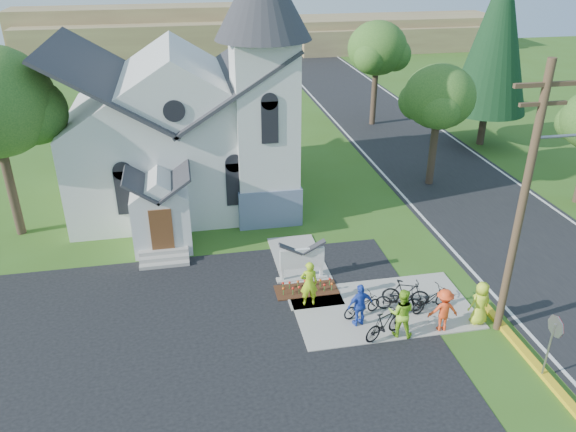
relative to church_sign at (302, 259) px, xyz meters
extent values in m
plane|color=#375C1A|center=(1.20, -3.20, -1.03)|extent=(120.00, 120.00, 0.00)
cube|color=black|center=(-5.80, -5.20, -1.02)|extent=(20.00, 16.00, 0.02)
cube|color=black|center=(11.20, 11.80, -1.02)|extent=(8.00, 90.00, 0.02)
cube|color=#A6A196|center=(2.70, -2.70, -1.00)|extent=(7.00, 4.00, 0.05)
cube|color=silver|center=(-4.80, 9.80, 1.47)|extent=(11.00, 9.00, 5.00)
cube|color=slate|center=(-0.50, 6.50, -0.03)|extent=(3.20, 3.20, 2.00)
cube|color=silver|center=(-0.50, 6.50, 3.47)|extent=(3.00, 3.00, 9.00)
cube|color=silver|center=(-5.80, 4.10, 0.37)|extent=(2.60, 2.40, 2.80)
cube|color=brown|center=(-5.80, 2.87, 0.47)|extent=(1.00, 0.10, 2.00)
cube|color=#A6A196|center=(0.00, 0.00, -0.98)|extent=(2.20, 0.40, 0.10)
cube|color=white|center=(-0.85, 0.00, -0.48)|extent=(0.12, 0.12, 1.00)
cube|color=white|center=(0.85, 0.00, -0.48)|extent=(0.12, 0.12, 1.00)
cube|color=white|center=(0.00, 0.00, 0.02)|extent=(1.90, 0.14, 0.90)
cube|color=#381A0F|center=(0.00, -0.90, -0.99)|extent=(2.60, 1.10, 0.07)
cylinder|color=#443022|center=(6.50, -4.70, 3.97)|extent=(0.28, 0.28, 10.00)
cube|color=#443022|center=(6.50, -4.70, 8.17)|extent=(2.20, 0.14, 0.14)
cube|color=#443022|center=(6.50, -4.70, 7.57)|extent=(1.60, 0.12, 0.12)
cylinder|color=gray|center=(7.60, -4.70, 6.47)|extent=(2.20, 0.10, 0.10)
cylinder|color=gray|center=(6.60, -7.40, 0.07)|extent=(0.07, 0.07, 2.20)
cylinder|color=#B21414|center=(6.65, -7.40, 1.07)|extent=(0.04, 0.76, 0.76)
cylinder|color=#3C2A20|center=(-12.80, 6.80, 1.45)|extent=(0.44, 0.44, 4.95)
cylinder|color=#3C2A20|center=(9.70, 8.80, 1.00)|extent=(0.44, 0.44, 4.05)
ellipsoid|color=#27541C|center=(9.70, 8.80, 4.22)|extent=(4.00, 4.00, 3.60)
cylinder|color=#3C2A20|center=(10.20, 20.80, 1.22)|extent=(0.44, 0.44, 4.50)
ellipsoid|color=#27541C|center=(10.20, 20.80, 4.79)|extent=(4.40, 4.40, 3.96)
cylinder|color=#3C2A20|center=(16.20, 14.80, 0.17)|extent=(0.50, 0.50, 2.40)
cone|color=black|center=(16.20, 14.80, 6.37)|extent=(5.20, 5.20, 10.00)
cube|color=#806647|center=(7.20, 52.80, 0.97)|extent=(60.00, 8.00, 4.00)
cube|color=#806647|center=(-8.80, 54.80, 1.77)|extent=(30.00, 6.00, 5.60)
cube|color=#806647|center=(23.20, 50.80, 0.47)|extent=(25.00, 6.00, 3.00)
imported|color=#A4D018|center=(-0.13, -1.88, -0.01)|extent=(0.73, 0.49, 1.94)
imported|color=black|center=(1.72, -2.99, -0.54)|extent=(1.76, 1.07, 0.88)
imported|color=#8ED027|center=(2.72, -4.40, -0.01)|extent=(1.15, 1.03, 1.94)
imported|color=black|center=(2.13, -4.40, -0.42)|extent=(1.92, 1.25, 1.12)
imported|color=blue|center=(1.44, -3.53, -0.10)|extent=(1.10, 0.63, 1.76)
imported|color=black|center=(3.24, -2.95, -0.51)|extent=(1.89, 1.16, 0.94)
imported|color=#FF481C|center=(4.37, -4.40, -0.11)|extent=(1.17, 0.74, 1.73)
imported|color=black|center=(3.62, -2.66, -0.42)|extent=(1.93, 1.15, 1.12)
imported|color=#C8E52B|center=(5.90, -4.28, -0.09)|extent=(0.93, 0.67, 1.77)
imported|color=black|center=(4.45, -3.15, -0.50)|extent=(1.93, 1.21, 0.96)
camera|label=1|loc=(-4.49, -19.90, 12.19)|focal=35.00mm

